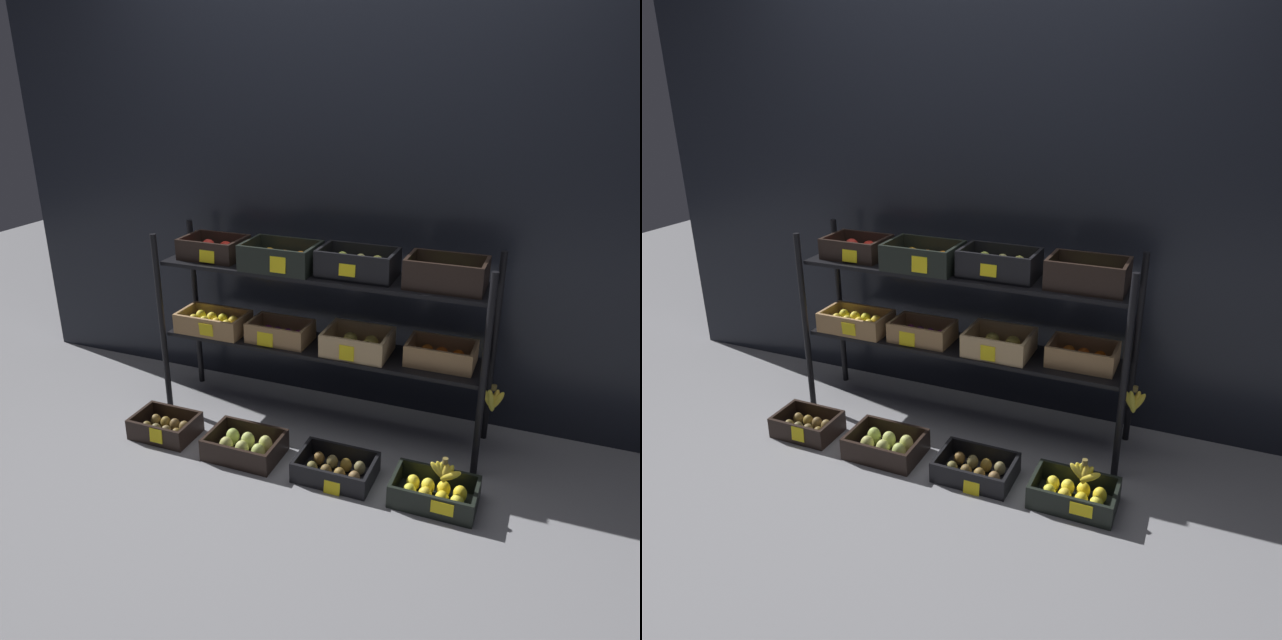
{
  "view_description": "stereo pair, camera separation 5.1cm",
  "coord_description": "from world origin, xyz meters",
  "views": [
    {
      "loc": [
        1.07,
        -2.67,
        1.76
      ],
      "look_at": [
        0.0,
        0.0,
        0.59
      ],
      "focal_mm": 34.73,
      "sensor_mm": 36.0,
      "label": 1
    },
    {
      "loc": [
        1.12,
        -2.65,
        1.76
      ],
      "look_at": [
        0.0,
        0.0,
        0.59
      ],
      "focal_mm": 34.73,
      "sensor_mm": 36.0,
      "label": 2
    }
  ],
  "objects": [
    {
      "name": "crate_ground_kiwi",
      "position": [
        -0.69,
        -0.42,
        0.04
      ],
      "size": [
        0.32,
        0.23,
        0.11
      ],
      "color": "black",
      "rests_on": "ground_plane"
    },
    {
      "name": "display_rack",
      "position": [
        0.01,
        -0.01,
        0.68
      ],
      "size": [
        1.79,
        0.36,
        0.99
      ],
      "color": "black",
      "rests_on": "ground_plane"
    },
    {
      "name": "banana_bunch_loose",
      "position": [
        0.75,
        -0.44,
        0.16
      ],
      "size": [
        0.15,
        0.05,
        0.13
      ],
      "color": "brown",
      "rests_on": "crate_ground_lemon"
    },
    {
      "name": "crate_ground_pear",
      "position": [
        -0.22,
        -0.43,
        0.05
      ],
      "size": [
        0.36,
        0.26,
        0.11
      ],
      "color": "black",
      "rests_on": "ground_plane"
    },
    {
      "name": "ground_plane",
      "position": [
        0.0,
        0.0,
        0.0
      ],
      "size": [
        10.0,
        10.0,
        0.0
      ],
      "primitive_type": "plane",
      "color": "gray"
    },
    {
      "name": "crate_ground_center_kiwi",
      "position": [
        0.25,
        -0.43,
        0.04
      ],
      "size": [
        0.36,
        0.25,
        0.1
      ],
      "color": "black",
      "rests_on": "ground_plane"
    },
    {
      "name": "storefront_wall",
      "position": [
        0.0,
        0.37,
        1.12
      ],
      "size": [
        4.08,
        0.12,
        2.24
      ],
      "primitive_type": "cube",
      "color": "black",
      "rests_on": "ground_plane"
    },
    {
      "name": "crate_ground_lemon",
      "position": [
        0.71,
        -0.44,
        0.05
      ],
      "size": [
        0.37,
        0.23,
        0.11
      ],
      "color": "black",
      "rests_on": "ground_plane"
    }
  ]
}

